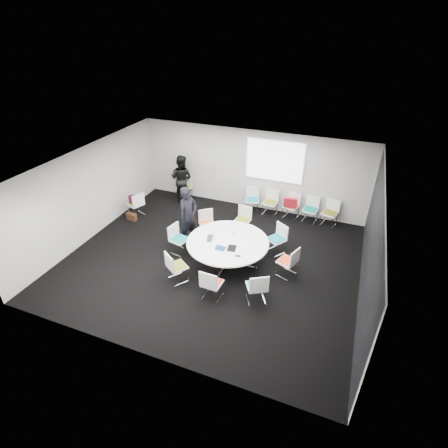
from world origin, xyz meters
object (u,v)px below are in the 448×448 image
(chair_back_a, at_px, (252,204))
(cup, at_px, (233,234))
(chair_spare_left, at_px, (137,209))
(brown_bag, at_px, (132,217))
(chair_ring_a, at_px, (287,267))
(chair_ring_f, at_px, (177,272))
(laptop, at_px, (211,238))
(person_main, at_px, (188,216))
(chair_ring_b, at_px, (276,244))
(maroon_bag, at_px, (135,200))
(chair_back_b, at_px, (270,207))
(chair_ring_d, at_px, (208,229))
(chair_person_back, at_px, (185,192))
(person_back, at_px, (182,179))
(conference_table, at_px, (228,247))
(chair_ring_e, at_px, (179,244))
(chair_ring_c, at_px, (242,225))
(chair_back_d, at_px, (310,214))
(chair_back_e, at_px, (329,218))
(chair_ring_h, at_px, (256,292))
(chair_back_c, at_px, (291,211))
(chair_ring_g, at_px, (212,289))

(chair_back_a, height_order, cup, chair_back_a)
(chair_spare_left, distance_m, brown_bag, 0.35)
(chair_ring_a, distance_m, chair_ring_f, 2.90)
(chair_ring_a, relative_size, brown_bag, 2.44)
(chair_spare_left, distance_m, laptop, 3.74)
(person_main, bearing_deg, chair_ring_b, -60.77)
(maroon_bag, bearing_deg, chair_back_b, 22.66)
(chair_ring_d, height_order, laptop, chair_ring_d)
(laptop, bearing_deg, cup, -67.95)
(chair_ring_b, bearing_deg, chair_person_back, 6.16)
(person_back, bearing_deg, person_main, 123.16)
(chair_ring_b, xyz_separation_m, maroon_bag, (-5.03, 0.36, 0.34))
(chair_back_b, relative_size, brown_bag, 2.44)
(conference_table, distance_m, chair_ring_e, 1.52)
(chair_ring_a, xyz_separation_m, chair_spare_left, (-5.54, 1.29, 0.00))
(chair_ring_b, relative_size, maroon_bag, 2.20)
(chair_spare_left, distance_m, person_main, 2.59)
(chair_ring_c, bearing_deg, chair_ring_a, 143.81)
(brown_bag, bearing_deg, maroon_bag, 89.47)
(conference_table, xyz_separation_m, maroon_bag, (-3.90, 1.38, 0.08))
(chair_back_b, height_order, chair_back_d, same)
(conference_table, distance_m, chair_ring_b, 1.54)
(chair_ring_e, xyz_separation_m, laptop, (1.03, -0.02, 0.47))
(chair_back_e, bearing_deg, chair_ring_d, 47.65)
(chair_spare_left, bearing_deg, person_back, -8.26)
(chair_ring_f, distance_m, chair_back_e, 5.46)
(chair_back_e, relative_size, maroon_bag, 2.20)
(chair_ring_b, height_order, person_main, person_main)
(conference_table, height_order, chair_back_b, chair_back_b)
(chair_back_b, distance_m, laptop, 3.34)
(chair_back_b, xyz_separation_m, person_back, (-3.30, -0.18, 0.61))
(chair_ring_c, xyz_separation_m, person_back, (-2.80, 1.32, 0.61))
(chair_ring_h, xyz_separation_m, cup, (-1.16, 1.50, 0.50))
(chair_back_a, bearing_deg, conference_table, 79.12)
(chair_ring_h, distance_m, person_back, 5.88)
(chair_spare_left, bearing_deg, chair_back_a, -41.72)
(chair_ring_b, bearing_deg, chair_back_b, -36.53)
(person_main, xyz_separation_m, maroon_bag, (-2.41, 0.77, -0.28))
(chair_ring_b, height_order, brown_bag, chair_ring_b)
(chair_back_e, bearing_deg, chair_ring_c, 46.72)
(maroon_bag, bearing_deg, chair_ring_e, -30.23)
(person_back, bearing_deg, chair_person_back, -89.05)
(chair_ring_e, xyz_separation_m, chair_back_c, (2.59, 3.18, 0.00))
(chair_ring_f, bearing_deg, chair_ring_b, 81.06)
(chair_back_a, height_order, chair_back_d, same)
(chair_back_a, bearing_deg, chair_ring_c, 79.52)
(chair_ring_d, bearing_deg, chair_back_b, -163.84)
(chair_ring_g, distance_m, cup, 1.86)
(conference_table, distance_m, chair_spare_left, 4.13)
(chair_back_d, height_order, brown_bag, chair_back_d)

